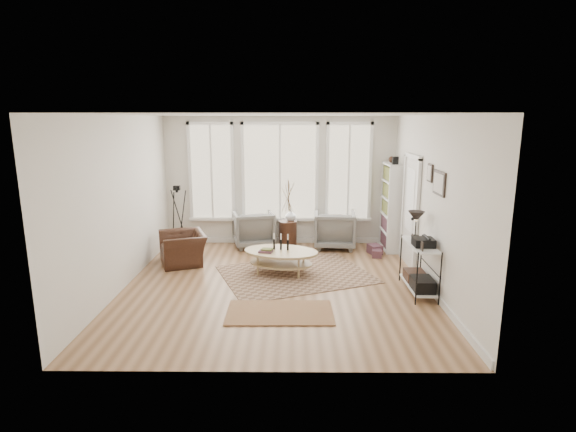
{
  "coord_description": "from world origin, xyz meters",
  "views": [
    {
      "loc": [
        0.27,
        -7.39,
        2.85
      ],
      "look_at": [
        0.2,
        0.6,
        1.1
      ],
      "focal_mm": 28.0,
      "sensor_mm": 36.0,
      "label": 1
    }
  ],
  "objects_px": {
    "side_table": "(288,212)",
    "low_shelf": "(419,263)",
    "armchair_right": "(335,229)",
    "accent_chair": "(183,248)",
    "coffee_table": "(280,256)",
    "armchair_left": "(253,228)",
    "bookcase": "(391,207)"
  },
  "relations": [
    {
      "from": "coffee_table",
      "to": "armchair_right",
      "type": "height_order",
      "value": "armchair_right"
    },
    {
      "from": "accent_chair",
      "to": "coffee_table",
      "type": "bearing_deg",
      "value": 51.62
    },
    {
      "from": "low_shelf",
      "to": "armchair_right",
      "type": "distance_m",
      "value": 2.88
    },
    {
      "from": "low_shelf",
      "to": "side_table",
      "type": "height_order",
      "value": "side_table"
    },
    {
      "from": "low_shelf",
      "to": "armchair_left",
      "type": "xyz_separation_m",
      "value": [
        -2.98,
        2.75,
        -0.11
      ]
    },
    {
      "from": "low_shelf",
      "to": "armchair_left",
      "type": "bearing_deg",
      "value": 137.38
    },
    {
      "from": "low_shelf",
      "to": "side_table",
      "type": "distance_m",
      "value": 3.47
    },
    {
      "from": "coffee_table",
      "to": "accent_chair",
      "type": "distance_m",
      "value": 2.04
    },
    {
      "from": "bookcase",
      "to": "coffee_table",
      "type": "relative_size",
      "value": 1.33
    },
    {
      "from": "armchair_left",
      "to": "coffee_table",
      "type": "bearing_deg",
      "value": 95.84
    },
    {
      "from": "armchair_left",
      "to": "side_table",
      "type": "xyz_separation_m",
      "value": [
        0.79,
        -0.07,
        0.39
      ]
    },
    {
      "from": "armchair_left",
      "to": "side_table",
      "type": "bearing_deg",
      "value": 160.89
    },
    {
      "from": "coffee_table",
      "to": "bookcase",
      "type": "bearing_deg",
      "value": 34.23
    },
    {
      "from": "accent_chair",
      "to": "bookcase",
      "type": "bearing_deg",
      "value": 81.68
    },
    {
      "from": "armchair_left",
      "to": "accent_chair",
      "type": "distance_m",
      "value": 1.81
    },
    {
      "from": "armchair_left",
      "to": "armchair_right",
      "type": "xyz_separation_m",
      "value": [
        1.83,
        -0.11,
        0.01
      ]
    },
    {
      "from": "coffee_table",
      "to": "armchair_left",
      "type": "bearing_deg",
      "value": 109.81
    },
    {
      "from": "armchair_left",
      "to": "armchair_right",
      "type": "height_order",
      "value": "armchair_right"
    },
    {
      "from": "low_shelf",
      "to": "armchair_right",
      "type": "relative_size",
      "value": 1.43
    },
    {
      "from": "armchair_right",
      "to": "side_table",
      "type": "relative_size",
      "value": 0.55
    },
    {
      "from": "bookcase",
      "to": "side_table",
      "type": "xyz_separation_m",
      "value": [
        -2.25,
        0.15,
        -0.16
      ]
    },
    {
      "from": "coffee_table",
      "to": "side_table",
      "type": "xyz_separation_m",
      "value": [
        0.12,
        1.77,
        0.46
      ]
    },
    {
      "from": "armchair_left",
      "to": "low_shelf",
      "type": "bearing_deg",
      "value": 123.41
    },
    {
      "from": "bookcase",
      "to": "accent_chair",
      "type": "relative_size",
      "value": 2.16
    },
    {
      "from": "armchair_left",
      "to": "bookcase",
      "type": "bearing_deg",
      "value": 161.79
    },
    {
      "from": "side_table",
      "to": "low_shelf",
      "type": "bearing_deg",
      "value": -50.59
    },
    {
      "from": "armchair_right",
      "to": "accent_chair",
      "type": "bearing_deg",
      "value": 24.74
    },
    {
      "from": "bookcase",
      "to": "armchair_right",
      "type": "relative_size",
      "value": 2.26
    },
    {
      "from": "armchair_right",
      "to": "low_shelf",
      "type": "bearing_deg",
      "value": 118.19
    },
    {
      "from": "coffee_table",
      "to": "side_table",
      "type": "height_order",
      "value": "side_table"
    },
    {
      "from": "coffee_table",
      "to": "armchair_right",
      "type": "bearing_deg",
      "value": 55.96
    },
    {
      "from": "armchair_right",
      "to": "side_table",
      "type": "bearing_deg",
      "value": 2.52
    }
  ]
}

